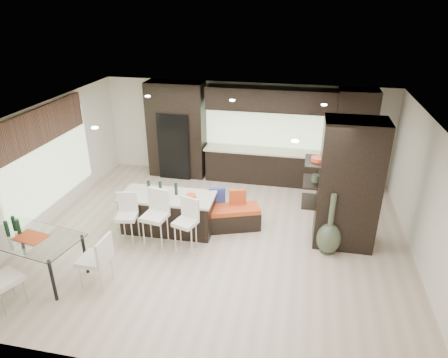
% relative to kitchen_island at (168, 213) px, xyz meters
% --- Properties ---
extents(ground, '(8.00, 8.00, 0.00)m').
position_rel_kitchen_island_xyz_m(ground, '(1.17, -0.14, -0.43)').
color(ground, '#C1AA93').
rests_on(ground, ground).
extents(back_wall, '(8.00, 0.02, 2.70)m').
position_rel_kitchen_island_xyz_m(back_wall, '(1.17, 3.36, 0.92)').
color(back_wall, white).
rests_on(back_wall, ground).
extents(left_wall, '(0.02, 7.00, 2.70)m').
position_rel_kitchen_island_xyz_m(left_wall, '(-2.83, -0.14, 0.92)').
color(left_wall, white).
rests_on(left_wall, ground).
extents(right_wall, '(0.02, 7.00, 2.70)m').
position_rel_kitchen_island_xyz_m(right_wall, '(5.17, -0.14, 0.92)').
color(right_wall, white).
rests_on(right_wall, ground).
extents(ceiling, '(8.00, 7.00, 0.02)m').
position_rel_kitchen_island_xyz_m(ceiling, '(1.17, -0.14, 2.27)').
color(ceiling, white).
rests_on(ceiling, ground).
extents(window_left, '(0.04, 3.20, 1.90)m').
position_rel_kitchen_island_xyz_m(window_left, '(-2.79, 0.06, 0.92)').
color(window_left, '#B2D199').
rests_on(window_left, left_wall).
extents(window_back, '(3.40, 0.04, 1.20)m').
position_rel_kitchen_island_xyz_m(window_back, '(1.77, 3.32, 1.12)').
color(window_back, '#B2D199').
rests_on(window_back, back_wall).
extents(stone_accent, '(0.08, 3.00, 0.80)m').
position_rel_kitchen_island_xyz_m(stone_accent, '(-2.76, 0.06, 1.82)').
color(stone_accent, brown).
rests_on(stone_accent, left_wall).
extents(ceiling_spots, '(4.00, 3.00, 0.02)m').
position_rel_kitchen_island_xyz_m(ceiling_spots, '(1.17, 0.11, 2.25)').
color(ceiling_spots, white).
rests_on(ceiling_spots, ceiling).
extents(back_cabinetry, '(6.80, 0.68, 2.70)m').
position_rel_kitchen_island_xyz_m(back_cabinetry, '(1.67, 3.03, 0.92)').
color(back_cabinetry, black).
rests_on(back_cabinetry, ground).
extents(refrigerator, '(0.90, 0.68, 1.90)m').
position_rel_kitchen_island_xyz_m(refrigerator, '(-0.73, 2.98, 0.52)').
color(refrigerator, black).
rests_on(refrigerator, ground).
extents(partition_column, '(1.20, 0.80, 2.70)m').
position_rel_kitchen_island_xyz_m(partition_column, '(3.77, 0.26, 0.92)').
color(partition_column, black).
rests_on(partition_column, ground).
extents(kitchen_island, '(2.07, 0.93, 0.85)m').
position_rel_kitchen_island_xyz_m(kitchen_island, '(0.00, 0.00, 0.00)').
color(kitchen_island, black).
rests_on(kitchen_island, ground).
extents(stool_left, '(0.48, 0.48, 0.93)m').
position_rel_kitchen_island_xyz_m(stool_left, '(-0.63, -0.74, 0.04)').
color(stool_left, white).
rests_on(stool_left, ground).
extents(stool_mid, '(0.53, 0.53, 1.05)m').
position_rel_kitchen_island_xyz_m(stool_mid, '(0.00, -0.77, 0.10)').
color(stool_mid, white).
rests_on(stool_mid, ground).
extents(stool_right, '(0.52, 0.52, 0.94)m').
position_rel_kitchen_island_xyz_m(stool_right, '(0.63, -0.75, 0.04)').
color(stool_right, white).
rests_on(stool_right, ground).
extents(bench, '(1.47, 0.96, 0.53)m').
position_rel_kitchen_island_xyz_m(bench, '(1.31, 0.33, -0.16)').
color(bench, black).
rests_on(bench, ground).
extents(floor_vase, '(0.61, 0.61, 1.33)m').
position_rel_kitchen_island_xyz_m(floor_vase, '(3.47, -0.19, 0.24)').
color(floor_vase, '#3F4A35').
rests_on(floor_vase, ground).
extents(dining_table, '(1.88, 1.27, 0.84)m').
position_rel_kitchen_island_xyz_m(dining_table, '(-1.87, -2.06, -0.01)').
color(dining_table, white).
rests_on(dining_table, ground).
extents(chair_near, '(0.64, 0.64, 0.92)m').
position_rel_kitchen_island_xyz_m(chair_near, '(-1.87, -2.87, 0.03)').
color(chair_near, white).
rests_on(chair_near, ground).
extents(chair_end, '(0.52, 0.52, 0.93)m').
position_rel_kitchen_island_xyz_m(chair_end, '(-0.66, -2.06, 0.04)').
color(chair_end, white).
rests_on(chair_end, ground).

